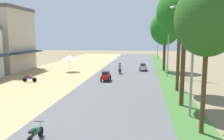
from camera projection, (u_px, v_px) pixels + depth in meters
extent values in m
cube|color=#C6B299|center=(2.00, 41.00, 36.49)|extent=(7.39, 8.05, 9.60)
cube|color=#2D3847|center=(28.00, 52.00, 36.13)|extent=(1.20, 8.05, 0.25)
cube|color=#59514C|center=(0.00, 9.00, 35.77)|extent=(7.59, 8.25, 0.50)
cylinder|color=black|center=(34.00, 80.00, 27.34)|extent=(0.56, 0.06, 0.56)
cylinder|color=black|center=(25.00, 80.00, 27.52)|extent=(0.56, 0.06, 0.56)
cube|color=#333338|center=(30.00, 78.00, 27.40)|extent=(1.12, 0.12, 0.12)
ellipsoid|color=#8C1E8C|center=(30.00, 77.00, 27.37)|extent=(0.64, 0.28, 0.32)
cube|color=black|center=(27.00, 76.00, 27.41)|extent=(0.44, 0.20, 0.10)
cylinder|color=#A5A8AD|center=(34.00, 78.00, 27.31)|extent=(0.26, 0.05, 0.68)
cylinder|color=black|center=(33.00, 75.00, 27.27)|extent=(0.04, 0.54, 0.04)
cylinder|color=#99999E|center=(70.00, 65.00, 35.61)|extent=(0.05, 0.05, 2.10)
cone|color=white|center=(69.00, 57.00, 35.44)|extent=(2.20, 2.20, 0.55)
cylinder|color=#4C351E|center=(204.00, 88.00, 12.49)|extent=(0.26, 0.26, 5.21)
ellipsoid|color=#26551B|center=(208.00, 19.00, 11.96)|extent=(3.47, 3.47, 4.03)
cylinder|color=#4C351E|center=(183.00, 67.00, 17.64)|extent=(0.34, 0.34, 6.07)
ellipsoid|color=#1E6019|center=(185.00, 13.00, 17.05)|extent=(4.30, 4.30, 4.05)
cylinder|color=#4C351E|center=(178.00, 57.00, 22.56)|extent=(0.33, 0.33, 6.87)
ellipsoid|color=#1B5218|center=(180.00, 9.00, 21.90)|extent=(3.74, 3.74, 4.21)
cylinder|color=#4C351E|center=(164.00, 54.00, 36.43)|extent=(0.43, 0.43, 5.31)
ellipsoid|color=#1C671A|center=(165.00, 28.00, 35.84)|extent=(4.66, 4.66, 5.26)
cylinder|color=gray|center=(192.00, 62.00, 14.98)|extent=(0.16, 0.16, 7.49)
cylinder|color=gray|center=(184.00, 6.00, 14.56)|extent=(1.40, 0.08, 0.08)
ellipsoid|color=silver|center=(173.00, 7.00, 14.67)|extent=(0.36, 0.20, 0.14)
cylinder|color=gray|center=(207.00, 6.00, 14.37)|extent=(1.40, 0.08, 0.08)
ellipsoid|color=silver|center=(218.00, 6.00, 14.28)|extent=(0.36, 0.20, 0.14)
cylinder|color=gray|center=(168.00, 48.00, 30.62)|extent=(0.16, 0.16, 7.87)
cylinder|color=gray|center=(164.00, 19.00, 30.18)|extent=(1.40, 0.08, 0.08)
ellipsoid|color=silver|center=(158.00, 20.00, 30.29)|extent=(0.36, 0.20, 0.14)
cylinder|color=gray|center=(175.00, 19.00, 29.98)|extent=(1.40, 0.08, 0.08)
ellipsoid|color=silver|center=(180.00, 20.00, 29.90)|extent=(0.36, 0.20, 0.14)
cylinder|color=gray|center=(158.00, 43.00, 54.75)|extent=(0.16, 0.16, 8.12)
cylinder|color=gray|center=(155.00, 26.00, 54.29)|extent=(1.40, 0.08, 0.08)
ellipsoid|color=silver|center=(152.00, 26.00, 54.40)|extent=(0.36, 0.20, 0.14)
cylinder|color=gray|center=(161.00, 26.00, 54.09)|extent=(1.40, 0.08, 0.08)
ellipsoid|color=silver|center=(164.00, 26.00, 54.00)|extent=(0.36, 0.20, 0.14)
cylinder|color=brown|center=(183.00, 47.00, 29.90)|extent=(0.20, 0.20, 8.36)
cube|color=#473323|center=(184.00, 18.00, 29.37)|extent=(1.80, 0.10, 0.10)
cube|color=red|center=(106.00, 76.00, 27.97)|extent=(0.84, 1.95, 0.50)
cube|color=#232B38|center=(106.00, 73.00, 27.86)|extent=(0.77, 1.10, 0.40)
cylinder|color=black|center=(103.00, 77.00, 28.76)|extent=(0.10, 0.60, 0.60)
cylinder|color=black|center=(110.00, 78.00, 28.63)|extent=(0.10, 0.60, 0.60)
cylinder|color=black|center=(101.00, 79.00, 27.39)|extent=(0.10, 0.60, 0.60)
cylinder|color=black|center=(109.00, 80.00, 27.26)|extent=(0.10, 0.60, 0.60)
cube|color=#B7BCC1|center=(143.00, 67.00, 36.65)|extent=(0.88, 2.25, 0.44)
cube|color=#232B38|center=(143.00, 65.00, 36.49)|extent=(0.81, 1.30, 0.40)
cylinder|color=black|center=(146.00, 69.00, 35.82)|extent=(0.11, 0.64, 0.64)
cylinder|color=black|center=(140.00, 69.00, 35.96)|extent=(0.11, 0.64, 0.64)
cylinder|color=black|center=(146.00, 68.00, 37.41)|extent=(0.11, 0.64, 0.64)
cylinder|color=black|center=(140.00, 68.00, 37.55)|extent=(0.11, 0.64, 0.64)
cylinder|color=black|center=(41.00, 132.00, 12.25)|extent=(0.06, 0.56, 0.56)
cube|color=#333338|center=(35.00, 134.00, 11.61)|extent=(0.12, 1.12, 0.12)
ellipsoid|color=#14722D|center=(36.00, 130.00, 11.67)|extent=(0.28, 0.64, 0.32)
cube|color=black|center=(32.00, 131.00, 11.30)|extent=(0.20, 0.44, 0.10)
cylinder|color=#A5A8AD|center=(40.00, 128.00, 12.15)|extent=(0.05, 0.26, 0.68)
cylinder|color=black|center=(39.00, 121.00, 12.04)|extent=(0.54, 0.04, 0.04)
cylinder|color=black|center=(120.00, 71.00, 34.23)|extent=(0.06, 0.56, 0.56)
cylinder|color=black|center=(119.00, 72.00, 33.02)|extent=(0.06, 0.56, 0.56)
cube|color=#333338|center=(120.00, 71.00, 33.60)|extent=(0.12, 1.12, 0.12)
ellipsoid|color=#14722D|center=(120.00, 70.00, 33.66)|extent=(0.28, 0.64, 0.32)
cube|color=black|center=(120.00, 69.00, 33.29)|extent=(0.20, 0.44, 0.10)
cylinder|color=#A5A8AD|center=(120.00, 69.00, 34.13)|extent=(0.05, 0.26, 0.68)
cylinder|color=black|center=(120.00, 67.00, 34.02)|extent=(0.54, 0.04, 0.04)
ellipsoid|color=#724C8C|center=(120.00, 66.00, 33.31)|extent=(0.36, 0.28, 0.64)
sphere|color=black|center=(120.00, 64.00, 33.29)|extent=(0.28, 0.28, 0.28)
cylinder|color=#2D2D38|center=(119.00, 70.00, 33.52)|extent=(0.12, 0.12, 0.48)
cylinder|color=#2D2D38|center=(121.00, 71.00, 33.48)|extent=(0.12, 0.12, 0.48)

